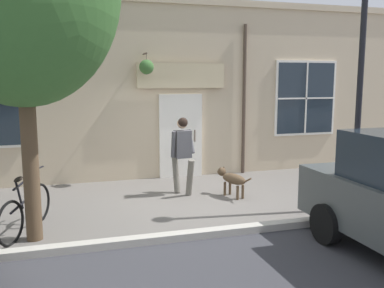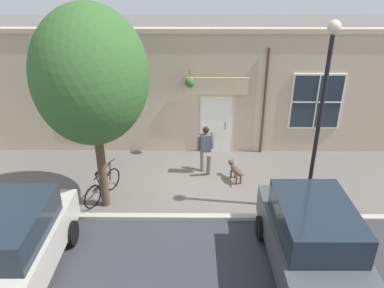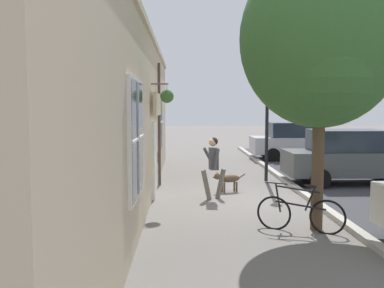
{
  "view_description": "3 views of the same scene",
  "coord_description": "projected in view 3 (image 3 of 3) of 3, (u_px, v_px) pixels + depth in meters",
  "views": [
    {
      "loc": [
        8.14,
        -2.31,
        2.5
      ],
      "look_at": [
        -1.11,
        0.46,
        1.0
      ],
      "focal_mm": 40.0,
      "sensor_mm": 36.0,
      "label": 1
    },
    {
      "loc": [
        10.36,
        -0.25,
        6.26
      ],
      "look_at": [
        -0.49,
        -0.35,
        1.09
      ],
      "focal_mm": 35.0,
      "sensor_mm": 36.0,
      "label": 2
    },
    {
      "loc": [
        -1.39,
        -11.27,
        2.48
      ],
      "look_at": [
        -1.13,
        0.55,
        1.45
      ],
      "focal_mm": 40.0,
      "sensor_mm": 36.0,
      "label": 3
    }
  ],
  "objects": [
    {
      "name": "storefront_facade",
      "position": [
        146.0,
        117.0,
        11.23
      ],
      "size": [
        0.95,
        18.0,
        4.43
      ],
      "color": "#C6B293",
      "rests_on": "ground_plane"
    },
    {
      "name": "leaning_bicycle",
      "position": [
        300.0,
        213.0,
        8.5
      ],
      "size": [
        1.63,
        0.71,
        0.99
      ],
      "color": "black",
      "rests_on": "ground_plane"
    },
    {
      "name": "street_tree_by_curb",
      "position": [
        322.0,
        45.0,
        8.29
      ],
      "size": [
        3.19,
        2.87,
        5.57
      ],
      "color": "brown",
      "rests_on": "ground_plane"
    },
    {
      "name": "parked_car_mid_block",
      "position": [
        351.0,
        157.0,
        13.78
      ],
      "size": [
        4.31,
        1.96,
        1.75
      ],
      "color": "#474C4C",
      "rests_on": "ground_plane"
    },
    {
      "name": "dog_on_leash",
      "position": [
        228.0,
        179.0,
        12.47
      ],
      "size": [
        1.03,
        0.46,
        0.6
      ],
      "color": "brown",
      "rests_on": "ground_plane"
    },
    {
      "name": "parked_car_far_end",
      "position": [
        296.0,
        141.0,
        20.22
      ],
      "size": [
        4.31,
        1.96,
        1.75
      ],
      "color": "#B7B7BC",
      "rests_on": "ground_plane"
    },
    {
      "name": "street_lamp",
      "position": [
        268.0,
        81.0,
        14.13
      ],
      "size": [
        0.32,
        0.32,
        5.16
      ],
      "color": "black",
      "rests_on": "ground_plane"
    },
    {
      "name": "pedestrian_walking",
      "position": [
        213.0,
        162.0,
        11.46
      ],
      "size": [
        0.71,
        0.55,
        1.67
      ],
      "color": "#6B665B",
      "rests_on": "ground_plane"
    },
    {
      "name": "ground_plane",
      "position": [
        234.0,
        200.0,
        11.47
      ],
      "size": [
        90.0,
        90.0,
        0.0
      ],
      "primitive_type": "plane",
      "color": "#66605B"
    }
  ]
}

